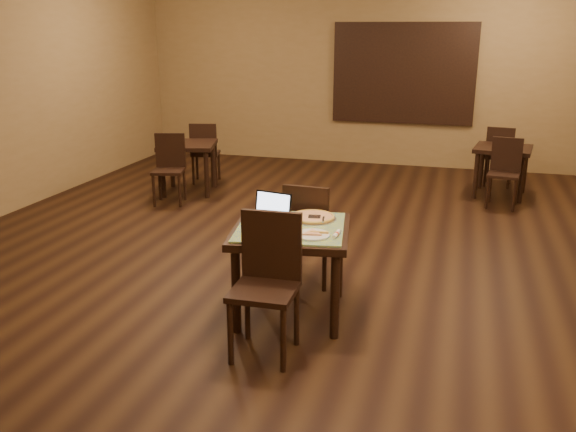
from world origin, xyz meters
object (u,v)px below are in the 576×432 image
(pizza_pan, at_px, (313,218))
(other_table_a_chair_far, at_px, (500,153))
(chair_main_far, at_px, (309,229))
(other_table_b_chair_near, at_px, (169,164))
(other_table_b_chair_far, at_px, (205,150))
(other_table_a_chair_near, at_px, (505,168))
(tiled_table, at_px, (291,238))
(other_table_b, at_px, (188,151))
(chair_main_near, at_px, (268,275))
(other_table_a, at_px, (503,155))
(laptop, at_px, (271,214))

(pizza_pan, bearing_deg, other_table_a_chair_far, 70.09)
(chair_main_far, xyz_separation_m, other_table_b_chair_near, (-2.49, 2.20, -0.02))
(other_table_b_chair_far, bearing_deg, other_table_a_chair_far, 178.99)
(chair_main_far, relative_size, other_table_a_chair_near, 1.07)
(tiled_table, distance_m, other_table_b, 4.17)
(chair_main_near, height_order, other_table_a_chair_far, chair_main_near)
(tiled_table, height_order, other_table_b_chair_far, other_table_b_chair_far)
(chair_main_near, bearing_deg, other_table_b_chair_near, 124.54)
(tiled_table, distance_m, other_table_a, 4.76)
(chair_main_far, height_order, other_table_a_chair_far, chair_main_far)
(other_table_a_chair_near, distance_m, other_table_b, 4.34)
(laptop, bearing_deg, other_table_b_chair_far, 131.33)
(chair_main_far, distance_m, other_table_a_chair_near, 3.74)
(chair_main_far, height_order, other_table_b_chair_near, chair_main_far)
(tiled_table, height_order, other_table_a_chair_far, other_table_a_chair_far)
(laptop, bearing_deg, pizza_pan, 33.90)
(laptop, bearing_deg, other_table_b, 135.59)
(other_table_b, relative_size, other_table_b_chair_far, 1.01)
(other_table_b_chair_far, bearing_deg, other_table_b_chair_near, 73.33)
(pizza_pan, bearing_deg, other_table_b, 129.77)
(other_table_a, xyz_separation_m, other_table_a_chair_far, (-0.01, 0.53, -0.07))
(other_table_b_chair_near, relative_size, other_table_b_chair_far, 1.00)
(pizza_pan, distance_m, other_table_a, 4.50)
(tiled_table, relative_size, pizza_pan, 2.67)
(tiled_table, distance_m, laptop, 0.28)
(tiled_table, height_order, other_table_a_chair_near, other_table_a_chair_near)
(other_table_b, bearing_deg, other_table_b_chair_near, -106.67)
(chair_main_near, xyz_separation_m, pizza_pan, (0.12, 0.85, 0.18))
(tiled_table, xyz_separation_m, pizza_pan, (0.12, 0.24, 0.11))
(other_table_b_chair_near, bearing_deg, pizza_pan, -59.07)
(chair_main_near, relative_size, laptop, 2.83)
(laptop, distance_m, other_table_b, 3.98)
(laptop, bearing_deg, other_table_a_chair_far, 77.95)
(other_table_b_chair_far, bearing_deg, chair_main_near, 104.01)
(other_table_b, bearing_deg, other_table_a, -0.89)
(laptop, xyz_separation_m, other_table_a_chair_far, (2.02, 4.82, -0.31))
(pizza_pan, bearing_deg, laptop, -156.74)
(laptop, xyz_separation_m, other_table_a, (2.03, 4.30, -0.24))
(tiled_table, distance_m, pizza_pan, 0.29)
(chair_main_near, xyz_separation_m, chair_main_far, (-0.00, 1.22, -0.04))
(pizza_pan, distance_m, other_table_a_chair_far, 4.99)
(other_table_b, height_order, other_table_b_chair_near, other_table_b_chair_near)
(chair_main_near, height_order, laptop, chair_main_near)
(pizza_pan, distance_m, other_table_a_chair_near, 4.03)
(laptop, relative_size, other_table_a_chair_far, 0.41)
(chair_main_near, xyz_separation_m, other_table_a_chair_near, (1.84, 4.48, -0.08))
(chair_main_far, height_order, other_table_a, chair_main_far)
(other_table_b_chair_near, distance_m, other_table_b_chair_far, 1.09)
(chair_main_near, height_order, other_table_b, chair_main_near)
(chair_main_near, relative_size, pizza_pan, 2.62)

